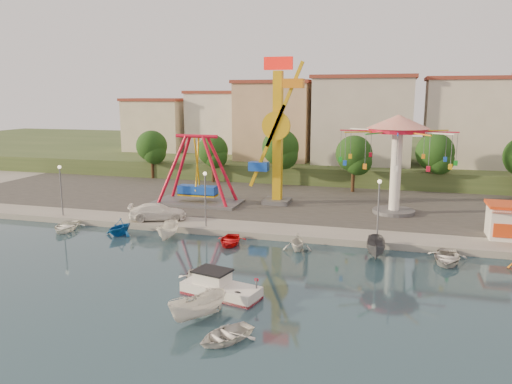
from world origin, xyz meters
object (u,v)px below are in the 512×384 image
(pirate_ship_ride, at_px, (197,171))
(wave_swinger, at_px, (397,142))
(kamikaze_tower, at_px, (279,135))
(skiff, at_px, (198,307))
(rowboat_a, at_px, (198,279))
(van, at_px, (158,212))
(cabin_motorboat, at_px, (219,288))

(pirate_ship_ride, distance_m, wave_swinger, 22.23)
(kamikaze_tower, distance_m, skiff, 30.59)
(rowboat_a, height_order, skiff, skiff)
(van, bearing_deg, rowboat_a, -167.01)
(pirate_ship_ride, bearing_deg, cabin_motorboat, -64.59)
(cabin_motorboat, distance_m, van, 19.45)
(cabin_motorboat, distance_m, skiff, 3.71)
(cabin_motorboat, distance_m, rowboat_a, 2.67)
(skiff, bearing_deg, wave_swinger, 100.06)
(kamikaze_tower, xyz_separation_m, skiff, (2.16, -29.50, -7.79))
(rowboat_a, distance_m, skiff, 5.73)
(van, bearing_deg, skiff, -170.40)
(wave_swinger, bearing_deg, kamikaze_tower, 174.70)
(rowboat_a, relative_size, van, 0.64)
(pirate_ship_ride, height_order, rowboat_a, pirate_ship_ride)
(cabin_motorboat, bearing_deg, skiff, -75.96)
(pirate_ship_ride, height_order, wave_swinger, wave_swinger)
(kamikaze_tower, relative_size, cabin_motorboat, 2.96)
(pirate_ship_ride, height_order, cabin_motorboat, pirate_ship_ride)
(wave_swinger, xyz_separation_m, van, (-22.86, -9.40, -6.77))
(cabin_motorboat, height_order, van, van)
(pirate_ship_ride, relative_size, skiff, 2.47)
(wave_swinger, height_order, rowboat_a, wave_swinger)
(pirate_ship_ride, relative_size, van, 1.77)
(kamikaze_tower, xyz_separation_m, wave_swinger, (12.87, -1.19, -0.37))
(kamikaze_tower, xyz_separation_m, cabin_motorboat, (2.11, -25.80, -8.08))
(wave_swinger, height_order, van, wave_swinger)
(skiff, relative_size, van, 0.72)
(wave_swinger, distance_m, cabin_motorboat, 27.94)
(cabin_motorboat, bearing_deg, rowboat_a, 157.25)
(skiff, bearing_deg, van, 153.50)
(wave_swinger, distance_m, skiff, 31.16)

